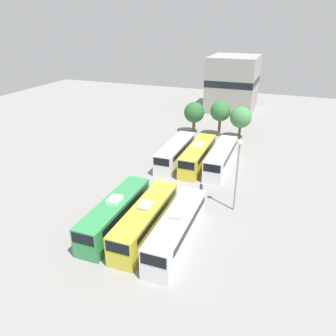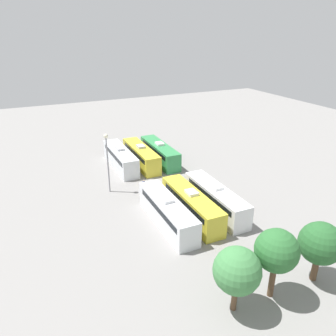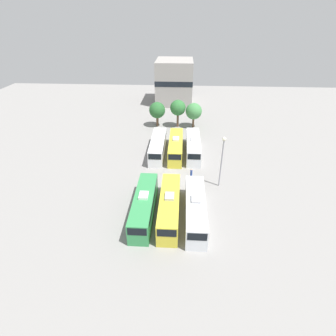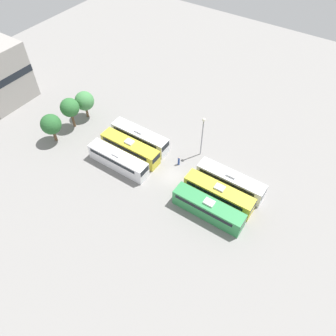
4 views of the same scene
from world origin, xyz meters
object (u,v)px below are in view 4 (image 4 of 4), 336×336
at_px(tree_0, 51,124).
at_px(tree_2, 84,101).
at_px(bus_2, 230,181).
at_px(bus_1, 218,194).
at_px(bus_3, 118,160).
at_px(worker_person, 179,161).
at_px(light_pole, 203,131).
at_px(bus_0, 208,208).
at_px(tree_1, 70,108).
at_px(bus_5, 140,137).
at_px(bus_4, 130,148).

relative_size(tree_0, tree_2, 1.01).
bearing_deg(bus_2, tree_2, 89.10).
height_order(bus_1, bus_3, same).
distance_m(worker_person, tree_2, 23.24).
bearing_deg(tree_2, light_pole, -81.83).
height_order(bus_0, tree_1, tree_1).
distance_m(bus_2, bus_5, 19.03).
bearing_deg(bus_2, bus_1, 173.71).
height_order(bus_2, light_pole, light_pole).
height_order(bus_2, worker_person, bus_2).
bearing_deg(tree_1, bus_4, -89.92).
bearing_deg(bus_0, bus_1, 0.10).
relative_size(bus_1, tree_1, 1.79).
relative_size(bus_3, bus_5, 1.00).
distance_m(bus_0, bus_3, 18.24).
bearing_deg(tree_0, bus_3, -84.22).
height_order(bus_3, light_pole, light_pole).
height_order(bus_1, tree_1, tree_1).
xyz_separation_m(bus_3, bus_5, (6.89, 0.41, 0.00)).
bearing_deg(worker_person, bus_3, 126.47).
height_order(bus_5, light_pole, light_pole).
distance_m(bus_2, tree_1, 33.34).
xyz_separation_m(bus_1, bus_3, (-3.26, 18.23, 0.00)).
distance_m(bus_0, worker_person, 11.65).
xyz_separation_m(worker_person, tree_1, (-2.92, 23.09, 3.84)).
bearing_deg(light_pole, bus_5, 109.68).
xyz_separation_m(light_pole, tree_0, (-12.30, 25.12, -1.76)).
height_order(bus_0, tree_0, tree_0).
xyz_separation_m(bus_1, bus_4, (0.24, 18.30, 0.00)).
xyz_separation_m(bus_4, bus_5, (3.39, 0.34, 0.00)).
xyz_separation_m(bus_5, light_pole, (3.94, -11.01, 4.03)).
xyz_separation_m(bus_5, tree_2, (0.36, 13.95, 2.25)).
distance_m(bus_0, bus_5, 19.94).
xyz_separation_m(bus_0, bus_4, (3.68, 18.31, 0.00)).
bearing_deg(light_pole, tree_1, 106.36).
relative_size(bus_0, tree_0, 1.98).
bearing_deg(light_pole, bus_0, -145.26).
relative_size(worker_person, tree_2, 0.30).
relative_size(bus_3, tree_1, 1.79).
bearing_deg(tree_0, bus_0, -87.74).
relative_size(bus_1, bus_4, 1.00).
bearing_deg(bus_2, bus_4, 99.81).
distance_m(worker_person, light_pole, 6.88).
relative_size(bus_2, worker_person, 6.58).
relative_size(bus_5, tree_2, 1.99).
xyz_separation_m(bus_4, worker_person, (2.90, -8.73, -0.86)).
distance_m(bus_3, tree_1, 15.14).
bearing_deg(bus_1, bus_3, 100.14).
distance_m(bus_3, worker_person, 10.80).
bearing_deg(light_pole, bus_1, -134.78).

